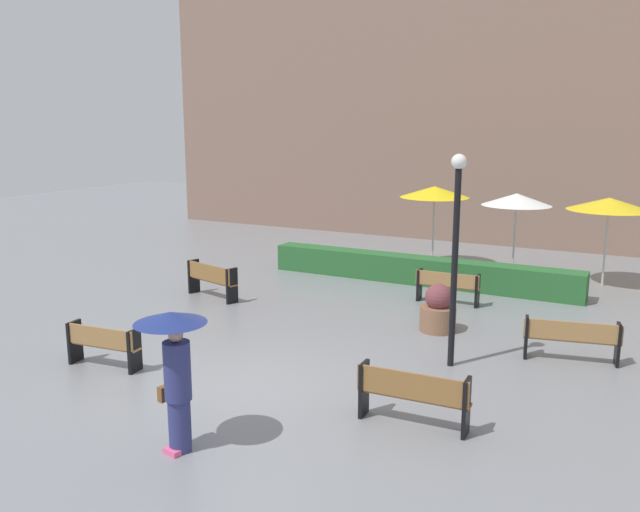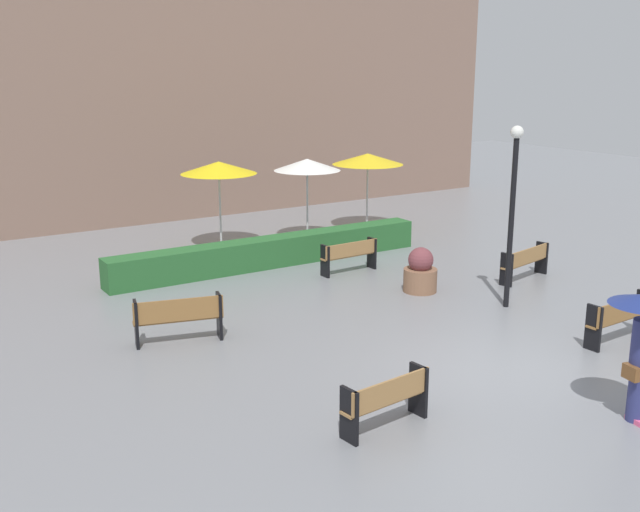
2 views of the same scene
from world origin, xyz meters
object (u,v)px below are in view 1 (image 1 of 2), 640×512
(bench_far_left, at_px, (211,278))
(bench_far_right, at_px, (572,337))
(pedestrian_with_umbrella, at_px, (175,360))
(patio_umbrella_yellow, at_px, (435,192))
(bench_near_left, at_px, (103,343))
(patio_umbrella_yellow_far, at_px, (609,204))
(planter_pot, at_px, (438,311))
(bench_back_row, at_px, (448,285))
(lamp_post, at_px, (456,239))
(bench_near_right, at_px, (413,393))
(patio_umbrella_white, at_px, (517,200))

(bench_far_left, height_order, bench_far_right, bench_far_left)
(pedestrian_with_umbrella, relative_size, patio_umbrella_yellow, 0.78)
(bench_near_left, bearing_deg, patio_umbrella_yellow_far, 55.17)
(planter_pot, bearing_deg, bench_back_row, 101.81)
(pedestrian_with_umbrella, height_order, planter_pot, pedestrian_with_umbrella)
(bench_far_right, xyz_separation_m, patio_umbrella_yellow_far, (0.01, 6.79, 1.84))
(lamp_post, bearing_deg, patio_umbrella_yellow_far, 76.01)
(bench_far_left, relative_size, lamp_post, 0.43)
(bench_near_right, bearing_deg, patio_umbrella_white, 93.66)
(pedestrian_with_umbrella, relative_size, planter_pot, 1.88)
(patio_umbrella_white, bearing_deg, planter_pot, -94.22)
(bench_far_right, bearing_deg, patio_umbrella_yellow, 126.07)
(planter_pot, relative_size, lamp_post, 0.27)
(planter_pot, bearing_deg, bench_near_right, -76.81)
(lamp_post, height_order, patio_umbrella_white, lamp_post)
(bench_far_left, bearing_deg, lamp_post, -14.51)
(bench_far_right, bearing_deg, planter_pot, 167.12)
(bench_near_left, distance_m, bench_near_right, 6.05)
(patio_umbrella_yellow, distance_m, patio_umbrella_white, 2.70)
(bench_far_left, bearing_deg, patio_umbrella_yellow, 58.56)
(bench_far_left, relative_size, pedestrian_with_umbrella, 0.86)
(bench_far_left, height_order, bench_near_left, bench_far_left)
(bench_far_left, bearing_deg, patio_umbrella_white, 42.01)
(bench_near_right, relative_size, bench_far_right, 0.97)
(pedestrian_with_umbrella, xyz_separation_m, planter_pot, (1.59, 6.94, -0.87))
(bench_near_right, height_order, planter_pot, planter_pot)
(patio_umbrella_white, bearing_deg, pedestrian_with_umbrella, -99.01)
(bench_near_left, xyz_separation_m, pedestrian_with_umbrella, (3.34, -1.83, 0.85))
(bench_back_row, xyz_separation_m, patio_umbrella_yellow, (-1.74, 4.08, 1.91))
(patio_umbrella_yellow_far, bearing_deg, pedestrian_with_umbrella, -108.94)
(lamp_post, bearing_deg, bench_near_right, -85.40)
(bench_near_right, xyz_separation_m, patio_umbrella_yellow_far, (1.79, 10.83, 1.81))
(pedestrian_with_umbrella, height_order, patio_umbrella_yellow_far, patio_umbrella_yellow_far)
(patio_umbrella_yellow, height_order, patio_umbrella_yellow_far, patio_umbrella_yellow)
(lamp_post, relative_size, patio_umbrella_white, 1.58)
(bench_near_left, xyz_separation_m, patio_umbrella_white, (5.36, 10.93, 1.88))
(bench_near_left, distance_m, bench_far_right, 8.99)
(pedestrian_with_umbrella, height_order, lamp_post, lamp_post)
(planter_pot, relative_size, patio_umbrella_yellow_far, 0.43)
(bench_near_left, relative_size, patio_umbrella_white, 0.61)
(bench_far_left, bearing_deg, bench_back_row, 22.68)
(bench_near_left, relative_size, bench_far_right, 0.85)
(planter_pot, bearing_deg, bench_near_left, -133.98)
(bench_near_left, distance_m, patio_umbrella_yellow, 11.93)
(planter_pot, distance_m, lamp_post, 2.91)
(bench_near_right, distance_m, patio_umbrella_white, 10.71)
(patio_umbrella_yellow, bearing_deg, bench_far_right, -53.93)
(bench_far_left, xyz_separation_m, bench_near_left, (1.24, -4.99, -0.06))
(bench_far_left, bearing_deg, patio_umbrella_yellow_far, 34.59)
(bench_back_row, bearing_deg, pedestrian_with_umbrella, -96.94)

